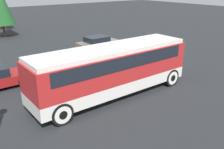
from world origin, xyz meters
name	(u,v)px	position (x,y,z in m)	size (l,w,h in m)	color
ground_plane	(112,96)	(0.00, 0.00, 0.00)	(120.00, 120.00, 0.00)	#26282B
tour_bus	(113,67)	(0.10, 0.00, 1.79)	(9.70, 2.53, 2.95)	silver
parked_car_mid	(87,56)	(2.03, 5.94, 0.69)	(4.04, 1.94, 1.36)	#2D5638
parked_car_far	(98,43)	(5.25, 9.09, 0.70)	(4.16, 1.83, 1.38)	#7A6B5B
tree_left	(0,5)	(-0.20, 21.15, 3.77)	(3.02, 3.02, 6.03)	brown
tree_center	(1,3)	(1.20, 26.24, 3.68)	(2.31, 2.31, 5.68)	brown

